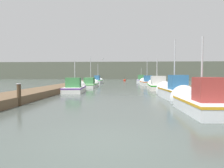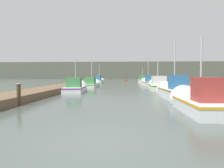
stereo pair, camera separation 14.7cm
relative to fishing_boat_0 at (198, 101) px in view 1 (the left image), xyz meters
The scene contains 18 objects.
ground_plane 6.14m from the fishing_boat_0, 129.30° to the right, with size 200.00×200.00×0.00m.
dock_left 15.26m from the fishing_boat_0, 132.46° to the left, with size 2.59×40.00×0.47m.
dock_right 11.54m from the fishing_boat_0, 77.31° to the left, with size 2.59×40.00×0.47m.
distant_shore_ridge 67.88m from the fishing_boat_0, 93.28° to the left, with size 120.00×16.00×6.05m.
fishing_boat_0 is the anchor object (origin of this frame).
fishing_boat_1 5.19m from the fishing_boat_0, 88.72° to the left, with size 1.83×4.85×4.56m.
fishing_boat_2 12.52m from the fishing_boat_0, 130.45° to the left, with size 2.01×4.99×3.48m.
fishing_boat_3 13.43m from the fishing_boat_0, 89.00° to the left, with size 2.00×6.05×3.91m.
fishing_boat_4 18.70m from the fishing_boat_0, 114.75° to the left, with size 1.57×6.08×4.58m.
fishing_boat_5 21.51m from the fishing_boat_0, 89.94° to the left, with size 1.96×5.09×4.55m.
fishing_boat_6 27.82m from the fishing_boat_0, 107.06° to the left, with size 1.38×5.78×3.84m.
fishing_boat_7 31.57m from the fishing_boat_0, 89.89° to the left, with size 2.21×6.10×3.37m.
mooring_piling_0 2.34m from the fishing_boat_0, 50.32° to the left, with size 0.27×0.27×1.24m.
mooring_piling_1 9.06m from the fishing_boat_0, behind, with size 0.24×0.24×1.19m.
mooring_piling_2 2.58m from the fishing_boat_0, 59.88° to the left, with size 0.32×0.32×1.12m.
mooring_piling_3 32.84m from the fishing_boat_0, 106.08° to the left, with size 0.31×0.31×1.03m.
channel_buoy 40.59m from the fishing_boat_0, 94.67° to the left, with size 0.63×0.63×1.13m.
seagull_lead 24.94m from the fishing_boat_0, 106.39° to the left, with size 0.45×0.49×0.12m.
Camera 1 is at (0.46, -4.68, 1.68)m, focal length 32.00 mm.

